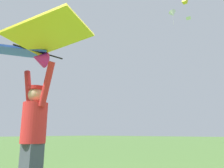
% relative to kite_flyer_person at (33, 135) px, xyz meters
% --- Properties ---
extents(kite_flyer_person, '(0.81, 0.36, 1.92)m').
position_rel_kite_flyer_person_xyz_m(kite_flyer_person, '(0.00, 0.00, 0.00)').
color(kite_flyer_person, '#424751').
rests_on(kite_flyer_person, ground).
extents(held_stunt_kite, '(2.13, 1.17, 0.43)m').
position_rel_kite_flyer_person_xyz_m(held_stunt_kite, '(-0.01, -0.09, 1.26)').
color(held_stunt_kite, black).
extents(distant_kite_white_far_center, '(0.80, 0.78, 0.27)m').
position_rel_kite_flyer_person_xyz_m(distant_kite_white_far_center, '(-5.87, 24.59, 14.85)').
color(distant_kite_white_far_center, white).
extents(distant_kite_yellow_mid_left, '(0.75, 0.87, 1.14)m').
position_rel_kite_flyer_person_xyz_m(distant_kite_yellow_mid_left, '(-6.67, 26.22, 18.71)').
color(distant_kite_yellow_mid_left, yellow).
extents(distant_kite_white_high_right, '(1.22, 1.13, 1.86)m').
position_rel_kite_flyer_person_xyz_m(distant_kite_white_high_right, '(-5.80, 19.37, 13.03)').
color(distant_kite_white_high_right, white).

